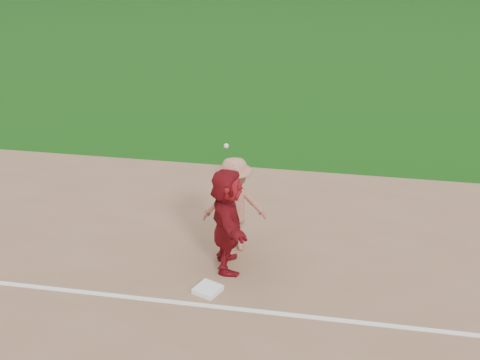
# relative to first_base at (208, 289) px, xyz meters

# --- Properties ---
(ground) EXTENTS (160.00, 160.00, 0.00)m
(ground) POSITION_rel_first_base_xyz_m (0.23, 0.40, -0.07)
(ground) COLOR #12460D
(ground) RESTS_ON ground
(foul_line) EXTENTS (60.00, 0.10, 0.01)m
(foul_line) POSITION_rel_first_base_xyz_m (0.23, -0.40, -0.04)
(foul_line) COLOR white
(foul_line) RESTS_ON infield_dirt
(first_base) EXTENTS (0.53, 0.53, 0.09)m
(first_base) POSITION_rel_first_base_xyz_m (0.00, 0.00, 0.00)
(first_base) COLOR white
(first_base) RESTS_ON infield_dirt
(base_runner) EXTENTS (1.03, 1.92, 1.97)m
(base_runner) POSITION_rel_first_base_xyz_m (0.18, 0.83, 0.94)
(base_runner) COLOR maroon
(base_runner) RESTS_ON infield_dirt
(first_base_play) EXTENTS (1.34, 1.17, 2.43)m
(first_base_play) POSITION_rel_first_base_xyz_m (0.19, 1.53, 0.89)
(first_base_play) COLOR #9B9B9D
(first_base_play) RESTS_ON infield_dirt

